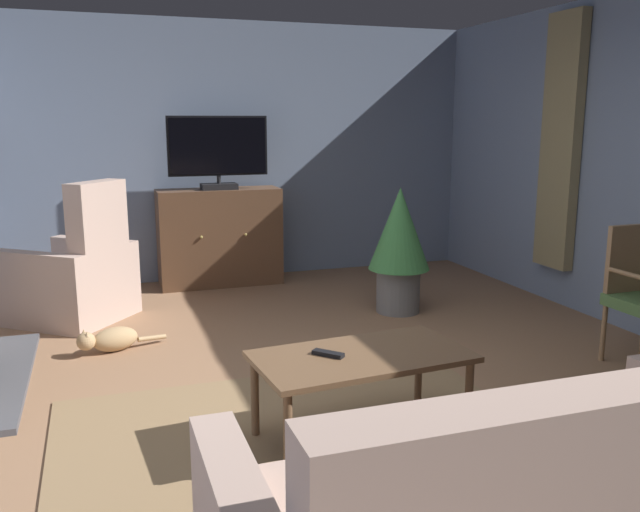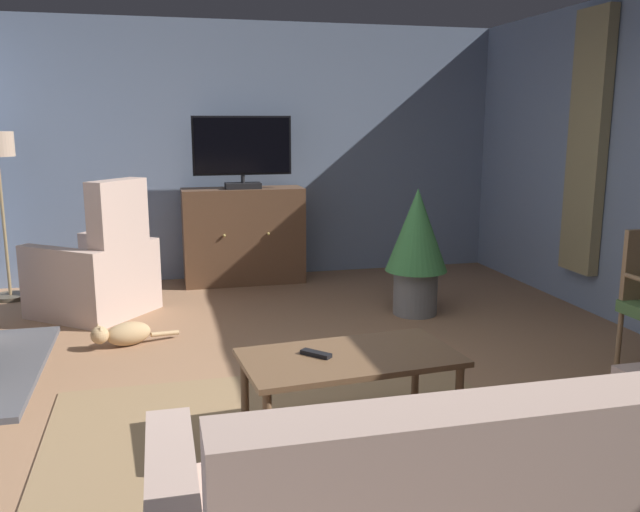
{
  "view_description": "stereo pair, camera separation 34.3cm",
  "coord_description": "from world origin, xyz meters",
  "px_view_note": "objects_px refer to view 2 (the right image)",
  "views": [
    {
      "loc": [
        -1.3,
        -3.54,
        1.68
      ],
      "look_at": [
        -0.01,
        0.25,
        0.86
      ],
      "focal_mm": 37.27,
      "sensor_mm": 36.0,
      "label": 1
    },
    {
      "loc": [
        -0.97,
        -3.64,
        1.68
      ],
      "look_at": [
        -0.01,
        0.25,
        0.86
      ],
      "focal_mm": 37.27,
      "sensor_mm": 36.0,
      "label": 2
    }
  ],
  "objects_px": {
    "armchair_beside_cabinet": "(97,274)",
    "cat": "(124,334)",
    "coffee_table": "(350,364)",
    "tv_cabinet": "(244,238)",
    "potted_plant_on_hearth_side": "(417,244)",
    "tv_remote": "(316,354)",
    "television": "(242,150)"
  },
  "relations": [
    {
      "from": "armchair_beside_cabinet",
      "to": "coffee_table",
      "type": "bearing_deg",
      "value": -62.04
    },
    {
      "from": "potted_plant_on_hearth_side",
      "to": "cat",
      "type": "height_order",
      "value": "potted_plant_on_hearth_side"
    },
    {
      "from": "television",
      "to": "armchair_beside_cabinet",
      "type": "xyz_separation_m",
      "value": [
        -1.4,
        -0.81,
        -1.02
      ]
    },
    {
      "from": "armchair_beside_cabinet",
      "to": "potted_plant_on_hearth_side",
      "type": "relative_size",
      "value": 1.07
    },
    {
      "from": "coffee_table",
      "to": "cat",
      "type": "relative_size",
      "value": 1.8
    },
    {
      "from": "television",
      "to": "potted_plant_on_hearth_side",
      "type": "bearing_deg",
      "value": -48.43
    },
    {
      "from": "tv_remote",
      "to": "armchair_beside_cabinet",
      "type": "distance_m",
      "value": 3.06
    },
    {
      "from": "tv_cabinet",
      "to": "cat",
      "type": "distance_m",
      "value": 2.17
    },
    {
      "from": "coffee_table",
      "to": "cat",
      "type": "height_order",
      "value": "coffee_table"
    },
    {
      "from": "coffee_table",
      "to": "tv_remote",
      "type": "relative_size",
      "value": 6.87
    },
    {
      "from": "television",
      "to": "cat",
      "type": "distance_m",
      "value": 2.46
    },
    {
      "from": "potted_plant_on_hearth_side",
      "to": "television",
      "type": "bearing_deg",
      "value": 131.57
    },
    {
      "from": "tv_cabinet",
      "to": "television",
      "type": "xyz_separation_m",
      "value": [
        0.0,
        -0.05,
        0.91
      ]
    },
    {
      "from": "cat",
      "to": "coffee_table",
      "type": "bearing_deg",
      "value": -56.38
    },
    {
      "from": "tv_remote",
      "to": "cat",
      "type": "xyz_separation_m",
      "value": [
        -1.06,
        1.82,
        -0.39
      ]
    },
    {
      "from": "television",
      "to": "tv_remote",
      "type": "distance_m",
      "value": 3.68
    },
    {
      "from": "tv_cabinet",
      "to": "coffee_table",
      "type": "distance_m",
      "value": 3.66
    },
    {
      "from": "cat",
      "to": "tv_cabinet",
      "type": "bearing_deg",
      "value": 57.56
    },
    {
      "from": "tv_cabinet",
      "to": "tv_remote",
      "type": "relative_size",
      "value": 7.29
    },
    {
      "from": "television",
      "to": "cat",
      "type": "relative_size",
      "value": 1.54
    },
    {
      "from": "tv_cabinet",
      "to": "coffee_table",
      "type": "bearing_deg",
      "value": -88.67
    },
    {
      "from": "television",
      "to": "potted_plant_on_hearth_side",
      "type": "relative_size",
      "value": 0.9
    },
    {
      "from": "television",
      "to": "tv_remote",
      "type": "relative_size",
      "value": 5.86
    },
    {
      "from": "tv_cabinet",
      "to": "cat",
      "type": "height_order",
      "value": "tv_cabinet"
    },
    {
      "from": "tv_remote",
      "to": "cat",
      "type": "distance_m",
      "value": 2.14
    },
    {
      "from": "armchair_beside_cabinet",
      "to": "cat",
      "type": "relative_size",
      "value": 1.84
    },
    {
      "from": "television",
      "to": "cat",
      "type": "height_order",
      "value": "television"
    },
    {
      "from": "television",
      "to": "coffee_table",
      "type": "bearing_deg",
      "value": -88.65
    },
    {
      "from": "tv_cabinet",
      "to": "cat",
      "type": "xyz_separation_m",
      "value": [
        -1.15,
        -1.8,
        -0.38
      ]
    },
    {
      "from": "coffee_table",
      "to": "armchair_beside_cabinet",
      "type": "distance_m",
      "value": 3.16
    },
    {
      "from": "cat",
      "to": "armchair_beside_cabinet",
      "type": "bearing_deg",
      "value": 104.95
    },
    {
      "from": "armchair_beside_cabinet",
      "to": "potted_plant_on_hearth_side",
      "type": "bearing_deg",
      "value": -13.8
    }
  ]
}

